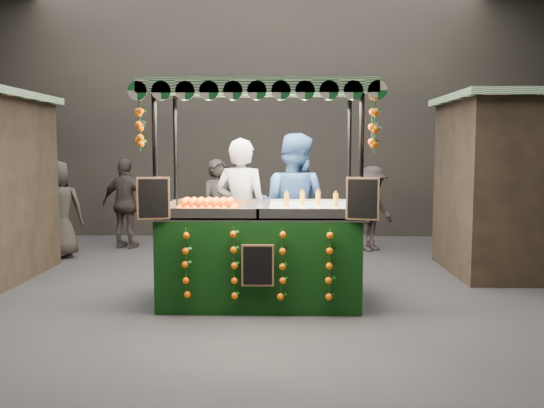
{
  "coord_description": "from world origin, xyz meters",
  "views": [
    {
      "loc": [
        0.56,
        -7.0,
        1.82
      ],
      "look_at": [
        0.4,
        0.32,
        1.12
      ],
      "focal_mm": 38.24,
      "sensor_mm": 36.0,
      "label": 1
    }
  ],
  "objects": [
    {
      "name": "ground",
      "position": [
        0.0,
        0.0,
        0.0
      ],
      "size": [
        12.0,
        12.0,
        0.0
      ],
      "primitive_type": "plane",
      "color": "black",
      "rests_on": "ground"
    },
    {
      "name": "market_hall",
      "position": [
        0.0,
        0.0,
        3.38
      ],
      "size": [
        12.1,
        10.1,
        5.05
      ],
      "color": "black",
      "rests_on": "ground"
    },
    {
      "name": "juice_stall",
      "position": [
        0.28,
        -0.26,
        0.79
      ],
      "size": [
        2.64,
        1.55,
        2.56
      ],
      "color": "black",
      "rests_on": "ground"
    },
    {
      "name": "vendor_grey",
      "position": [
        -0.02,
        0.63,
        0.98
      ],
      "size": [
        0.8,
        0.62,
        1.96
      ],
      "rotation": [
        0.0,
        0.0,
        2.91
      ],
      "color": "gray",
      "rests_on": "ground"
    },
    {
      "name": "vendor_blue",
      "position": [
        0.68,
        0.77,
        1.01
      ],
      "size": [
        1.21,
        1.11,
        2.02
      ],
      "rotation": [
        0.0,
        0.0,
        2.71
      ],
      "color": "navy",
      "rests_on": "ground"
    },
    {
      "name": "shopper_0",
      "position": [
        -0.52,
        2.4,
        0.82
      ],
      "size": [
        0.72,
        0.65,
        1.65
      ],
      "rotation": [
        0.0,
        0.0,
        0.54
      ],
      "color": "#2B2523",
      "rests_on": "ground"
    },
    {
      "name": "shopper_1",
      "position": [
        3.73,
        3.07,
        0.86
      ],
      "size": [
        0.97,
        0.84,
        1.72
      ],
      "rotation": [
        0.0,
        0.0,
        -0.25
      ],
      "color": "#2B2622",
      "rests_on": "ground"
    },
    {
      "name": "shopper_2",
      "position": [
        -2.34,
        3.47,
        0.82
      ],
      "size": [
        1.03,
        0.64,
        1.64
      ],
      "rotation": [
        0.0,
        0.0,
        2.88
      ],
      "color": "#2C2624",
      "rests_on": "ground"
    },
    {
      "name": "shopper_3",
      "position": [
        2.12,
        3.3,
        0.76
      ],
      "size": [
        1.11,
        1.06,
        1.51
      ],
      "rotation": [
        0.0,
        0.0,
        0.71
      ],
      "color": "black",
      "rests_on": "ground"
    },
    {
      "name": "shopper_4",
      "position": [
        -3.21,
        2.48,
        0.81
      ],
      "size": [
        0.92,
        0.76,
        1.63
      ],
      "rotation": [
        0.0,
        0.0,
        3.49
      ],
      "color": "black",
      "rests_on": "ground"
    }
  ]
}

